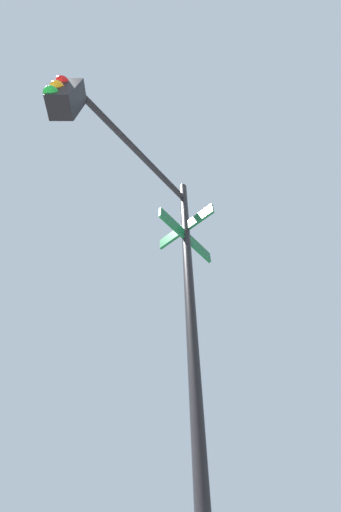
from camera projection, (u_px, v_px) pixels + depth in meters
traffic_signal_near at (134, 208)px, 3.75m from camera, size 2.06×2.29×6.25m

